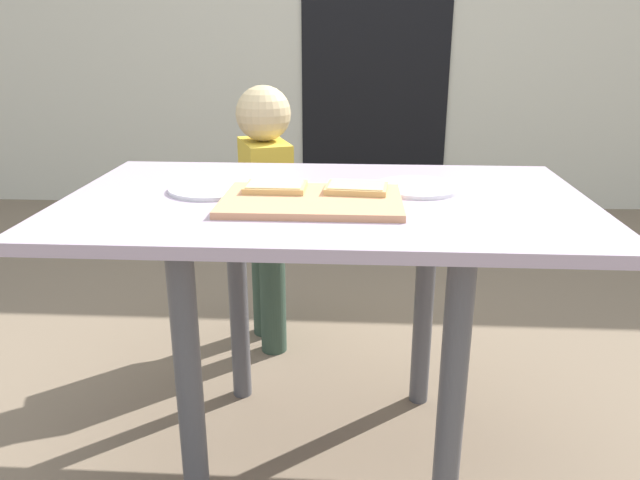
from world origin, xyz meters
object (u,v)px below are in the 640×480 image
(cutting_board, at_px, (312,201))
(pizza_slice_far_right, at_px, (357,188))
(plate_white_left, at_px, (213,189))
(plate_white_right, at_px, (418,187))
(pizza_slice_far_left, at_px, (276,187))
(child_left, at_px, (266,200))
(dining_table, at_px, (326,242))

(cutting_board, bearing_deg, pizza_slice_far_right, 31.08)
(pizza_slice_far_right, distance_m, plate_white_left, 0.35)
(cutting_board, height_order, plate_white_right, cutting_board)
(cutting_board, distance_m, pizza_slice_far_left, 0.11)
(pizza_slice_far_right, relative_size, plate_white_right, 0.71)
(cutting_board, relative_size, child_left, 0.43)
(pizza_slice_far_right, bearing_deg, plate_white_right, 30.74)
(pizza_slice_far_right, relative_size, plate_white_left, 0.71)
(plate_white_right, distance_m, plate_white_left, 0.50)
(dining_table, xyz_separation_m, pizza_slice_far_right, (0.07, -0.01, 0.14))
(child_left, bearing_deg, plate_white_left, -93.76)
(pizza_slice_far_left, bearing_deg, pizza_slice_far_right, -0.17)
(cutting_board, xyz_separation_m, child_left, (-0.21, 0.70, -0.19))
(pizza_slice_far_right, distance_m, child_left, 0.74)
(plate_white_left, height_order, child_left, child_left)
(pizza_slice_far_right, bearing_deg, child_left, 115.79)
(dining_table, height_order, child_left, child_left)
(pizza_slice_far_left, relative_size, child_left, 0.15)
(pizza_slice_far_left, xyz_separation_m, child_left, (-0.12, 0.64, -0.21))
(cutting_board, xyz_separation_m, plate_white_left, (-0.25, 0.11, -0.00))
(plate_white_right, bearing_deg, child_left, 129.76)
(pizza_slice_far_left, height_order, plate_white_left, pizza_slice_far_left)
(pizza_slice_far_right, bearing_deg, dining_table, 172.87)
(cutting_board, xyz_separation_m, plate_white_right, (0.25, 0.15, -0.00))
(plate_white_left, bearing_deg, pizza_slice_far_right, -7.37)
(dining_table, distance_m, cutting_board, 0.14)
(dining_table, bearing_deg, pizza_slice_far_right, -7.13)
(plate_white_left, bearing_deg, plate_white_right, 5.02)
(plate_white_right, bearing_deg, pizza_slice_far_right, -149.26)
(cutting_board, height_order, pizza_slice_far_right, pizza_slice_far_right)
(child_left, bearing_deg, dining_table, -69.32)
(dining_table, distance_m, pizza_slice_far_right, 0.15)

